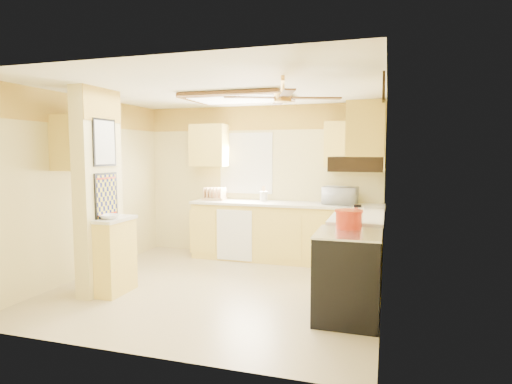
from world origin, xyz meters
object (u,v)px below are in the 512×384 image
(dutch_oven, at_px, (349,219))
(kettle, at_px, (357,214))
(microwave, at_px, (340,196))
(stove, at_px, (348,276))
(bowl, at_px, (109,217))

(dutch_oven, relative_size, kettle, 1.43)
(microwave, bearing_deg, stove, 106.96)
(bowl, height_order, kettle, kettle)
(stove, distance_m, kettle, 0.75)
(bowl, relative_size, kettle, 1.05)
(microwave, distance_m, kettle, 1.72)
(bowl, bearing_deg, kettle, 11.45)
(kettle, bearing_deg, dutch_oven, -106.17)
(dutch_oven, bearing_deg, bowl, -173.13)
(bowl, distance_m, kettle, 2.91)
(stove, bearing_deg, kettle, 84.17)
(microwave, relative_size, dutch_oven, 1.64)
(kettle, bearing_deg, stove, -95.83)
(bowl, distance_m, dutch_oven, 2.80)
(stove, distance_m, bowl, 2.85)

